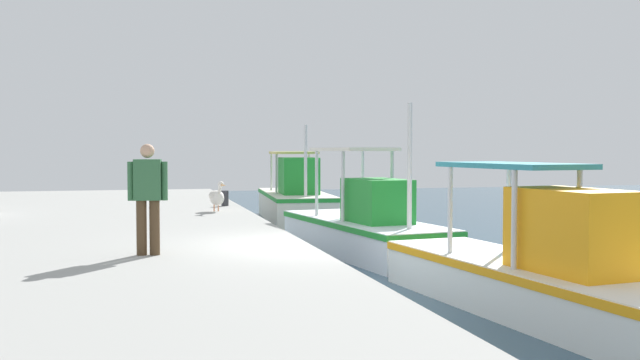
{
  "coord_description": "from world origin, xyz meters",
  "views": [
    {
      "loc": [
        12.05,
        -2.89,
        2.46
      ],
      "look_at": [
        -2.15,
        0.72,
        1.83
      ],
      "focal_mm": 40.09,
      "sensor_mm": 36.0,
      "label": 1
    }
  ],
  "objects_px": {
    "fishing_boat_nearest": "(296,200)",
    "fishing_boat_third": "(540,274)",
    "fishing_boat_second": "(365,228)",
    "mooring_bollard_nearest": "(225,198)",
    "pelican": "(217,196)",
    "fisherman_standing": "(148,194)"
  },
  "relations": [
    {
      "from": "pelican",
      "to": "mooring_bollard_nearest",
      "type": "xyz_separation_m",
      "value": [
        -1.81,
        0.43,
        -0.17
      ]
    },
    {
      "from": "fishing_boat_third",
      "to": "mooring_bollard_nearest",
      "type": "xyz_separation_m",
      "value": [
        -11.58,
        -3.25,
        0.4
      ]
    },
    {
      "from": "fishing_boat_second",
      "to": "mooring_bollard_nearest",
      "type": "relative_size",
      "value": 13.53
    },
    {
      "from": "fishing_boat_third",
      "to": "pelican",
      "type": "bearing_deg",
      "value": -159.38
    },
    {
      "from": "fishing_boat_second",
      "to": "fisherman_standing",
      "type": "bearing_deg",
      "value": -48.77
    },
    {
      "from": "fishing_boat_third",
      "to": "fisherman_standing",
      "type": "height_order",
      "value": "fishing_boat_third"
    },
    {
      "from": "fishing_boat_third",
      "to": "mooring_bollard_nearest",
      "type": "distance_m",
      "value": 12.04
    },
    {
      "from": "fishing_boat_nearest",
      "to": "fishing_boat_third",
      "type": "height_order",
      "value": "fishing_boat_nearest"
    },
    {
      "from": "fishing_boat_nearest",
      "to": "mooring_bollard_nearest",
      "type": "distance_m",
      "value": 4.15
    },
    {
      "from": "fishing_boat_third",
      "to": "fishing_boat_second",
      "type": "bearing_deg",
      "value": -174.72
    },
    {
      "from": "fishing_boat_second",
      "to": "fishing_boat_third",
      "type": "height_order",
      "value": "fishing_boat_second"
    },
    {
      "from": "fishing_boat_nearest",
      "to": "fishing_boat_third",
      "type": "bearing_deg",
      "value": 1.8
    },
    {
      "from": "fishing_boat_nearest",
      "to": "pelican",
      "type": "xyz_separation_m",
      "value": [
        4.86,
        -3.22,
        0.47
      ]
    },
    {
      "from": "fishing_boat_nearest",
      "to": "fishing_boat_third",
      "type": "relative_size",
      "value": 0.95
    },
    {
      "from": "fishing_boat_second",
      "to": "pelican",
      "type": "height_order",
      "value": "fishing_boat_second"
    },
    {
      "from": "fishing_boat_nearest",
      "to": "fisherman_standing",
      "type": "xyz_separation_m",
      "value": [
        12.47,
        -5.1,
        1.03
      ]
    },
    {
      "from": "fishing_boat_third",
      "to": "fisherman_standing",
      "type": "distance_m",
      "value": 6.07
    },
    {
      "from": "fishing_boat_third",
      "to": "fisherman_standing",
      "type": "relative_size",
      "value": 3.75
    },
    {
      "from": "pelican",
      "to": "fisherman_standing",
      "type": "xyz_separation_m",
      "value": [
        7.61,
        -1.88,
        0.56
      ]
    },
    {
      "from": "pelican",
      "to": "fishing_boat_second",
      "type": "bearing_deg",
      "value": 43.25
    },
    {
      "from": "fishing_boat_second",
      "to": "pelican",
      "type": "relative_size",
      "value": 6.28
    },
    {
      "from": "fishing_boat_third",
      "to": "pelican",
      "type": "height_order",
      "value": "fishing_boat_third"
    }
  ]
}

